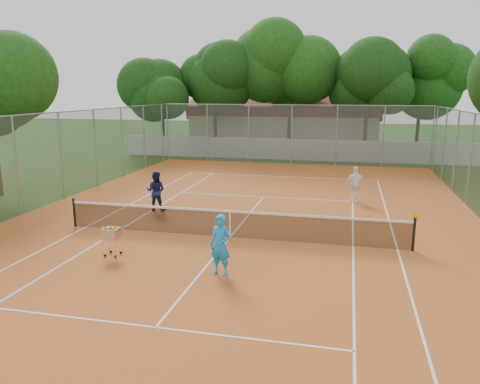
% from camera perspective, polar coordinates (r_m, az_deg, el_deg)
% --- Properties ---
extents(ground, '(120.00, 120.00, 0.00)m').
position_cam_1_polar(ground, '(16.12, -1.22, -5.63)').
color(ground, '#173B10').
rests_on(ground, ground).
extents(court_pad, '(18.00, 34.00, 0.02)m').
position_cam_1_polar(court_pad, '(16.12, -1.22, -5.60)').
color(court_pad, '#B85C23').
rests_on(court_pad, ground).
extents(court_lines, '(10.98, 23.78, 0.01)m').
position_cam_1_polar(court_lines, '(16.11, -1.22, -5.55)').
color(court_lines, white).
rests_on(court_lines, court_pad).
extents(tennis_net, '(11.88, 0.10, 0.98)m').
position_cam_1_polar(tennis_net, '(15.97, -1.22, -3.89)').
color(tennis_net, black).
rests_on(tennis_net, court_pad).
extents(perimeter_fence, '(18.00, 34.00, 4.00)m').
position_cam_1_polar(perimeter_fence, '(15.62, -1.25, 1.37)').
color(perimeter_fence, slate).
rests_on(perimeter_fence, ground).
extents(boundary_wall, '(26.00, 0.30, 1.50)m').
position_cam_1_polar(boundary_wall, '(34.33, 6.67, 5.17)').
color(boundary_wall, silver).
rests_on(boundary_wall, ground).
extents(clubhouse, '(16.40, 9.00, 4.40)m').
position_cam_1_polar(clubhouse, '(44.33, 5.63, 8.67)').
color(clubhouse, beige).
rests_on(clubhouse, ground).
extents(tropical_trees, '(29.00, 19.00, 10.00)m').
position_cam_1_polar(tropical_trees, '(37.05, 7.39, 12.26)').
color(tropical_trees, black).
rests_on(tropical_trees, ground).
extents(player_near, '(0.69, 0.53, 1.69)m').
position_cam_1_polar(player_near, '(12.74, -2.38, -6.49)').
color(player_near, '#1B95E7').
rests_on(player_near, court_pad).
extents(player_far_left, '(0.86, 0.69, 1.66)m').
position_cam_1_polar(player_far_left, '(19.82, -10.21, 0.12)').
color(player_far_left, '#181949').
rests_on(player_far_left, court_pad).
extents(player_far_right, '(1.00, 0.55, 1.61)m').
position_cam_1_polar(player_far_right, '(21.65, 13.89, 0.93)').
color(player_far_right, white).
rests_on(player_far_right, court_pad).
extents(ball_hopper, '(0.56, 0.56, 0.96)m').
position_cam_1_polar(ball_hopper, '(14.77, -15.30, -5.75)').
color(ball_hopper, silver).
rests_on(ball_hopper, court_pad).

